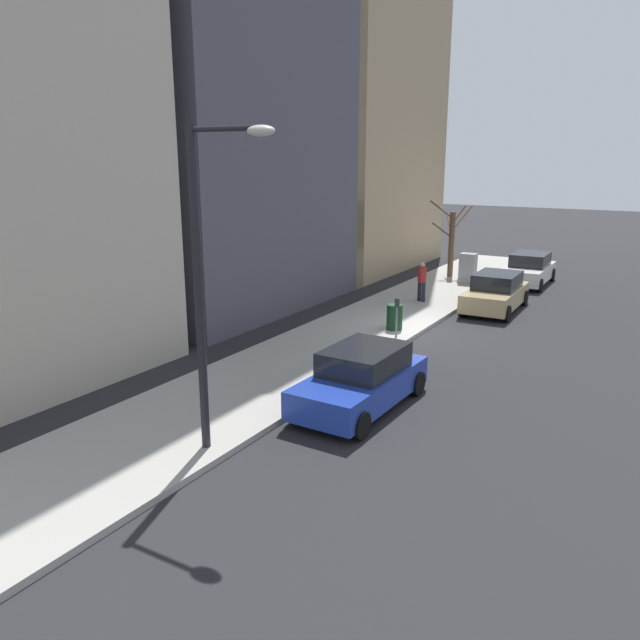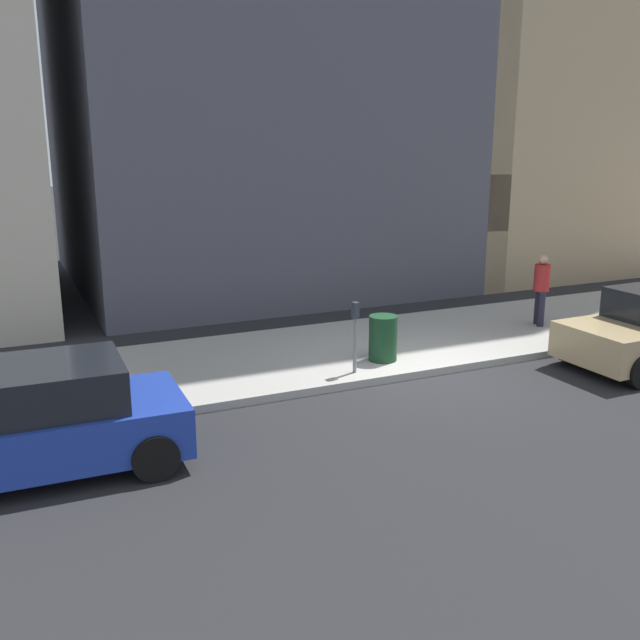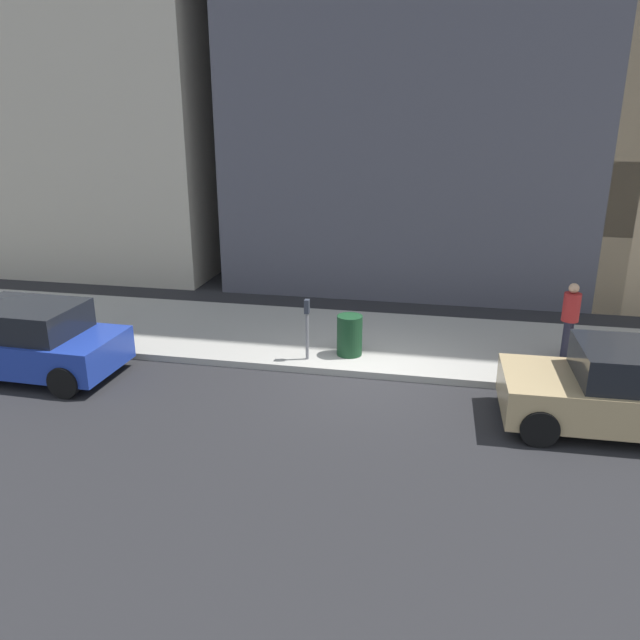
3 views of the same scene
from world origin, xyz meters
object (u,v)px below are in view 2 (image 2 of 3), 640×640
Objects in this scene: parked_car_blue at (29,422)px; pedestrian_near_meter at (541,286)px; parking_meter at (355,330)px; trash_bin at (383,338)px.

pedestrian_near_meter is (2.87, -11.25, 0.35)m from parked_car_blue.
parked_car_blue is 2.56× the size of pedestrian_near_meter.
pedestrian_near_meter is (1.29, -5.53, 0.11)m from parking_meter.
parking_meter reaches higher than trash_bin.
parking_meter is at bearing -73.09° from parked_car_blue.
parking_meter is 1.04m from trash_bin.
parked_car_blue is at bearing 127.71° from pedestrian_near_meter.
parked_car_blue is 4.72× the size of trash_bin.
parking_meter is 0.81× the size of pedestrian_near_meter.
pedestrian_near_meter reaches higher than parked_car_blue.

